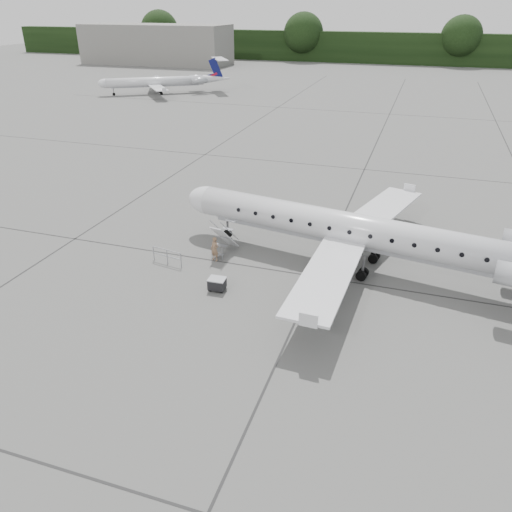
% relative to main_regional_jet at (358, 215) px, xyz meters
% --- Properties ---
extents(ground, '(320.00, 320.00, 0.00)m').
position_rel_main_regional_jet_xyz_m(ground, '(1.00, -7.71, -3.60)').
color(ground, '#61605E').
rests_on(ground, ground).
extents(treeline, '(260.00, 4.00, 8.00)m').
position_rel_main_regional_jet_xyz_m(treeline, '(1.00, 122.29, 0.40)').
color(treeline, black).
rests_on(treeline, ground).
extents(terminal_building, '(40.00, 14.00, 10.00)m').
position_rel_main_regional_jet_xyz_m(terminal_building, '(-69.00, 102.29, 1.40)').
color(terminal_building, slate).
rests_on(terminal_building, ground).
extents(main_regional_jet, '(31.05, 24.64, 7.19)m').
position_rel_main_regional_jet_xyz_m(main_regional_jet, '(0.00, 0.00, 0.00)').
color(main_regional_jet, silver).
rests_on(main_regional_jet, ground).
extents(airstair, '(1.22, 2.38, 2.25)m').
position_rel_main_regional_jet_xyz_m(airstair, '(-8.59, -0.75, -2.47)').
color(airstair, silver).
rests_on(airstair, ground).
extents(passenger, '(0.71, 0.58, 1.66)m').
position_rel_main_regional_jet_xyz_m(passenger, '(-8.80, -2.01, -2.76)').
color(passenger, '#826146').
rests_on(passenger, ground).
extents(safety_railing, '(2.18, 0.45, 1.00)m').
position_rel_main_regional_jet_xyz_m(safety_railing, '(-11.58, -3.42, -3.10)').
color(safety_railing, gray).
rests_on(safety_railing, ground).
extents(baggage_cart, '(0.99, 0.82, 0.83)m').
position_rel_main_regional_jet_xyz_m(baggage_cart, '(-7.23, -5.50, -3.18)').
color(baggage_cart, black).
rests_on(baggage_cart, ground).
extents(bg_regional_left, '(28.11, 26.20, 5.99)m').
position_rel_main_regional_jet_xyz_m(bg_regional_left, '(-44.94, 56.84, -0.60)').
color(bg_regional_left, silver).
rests_on(bg_regional_left, ground).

